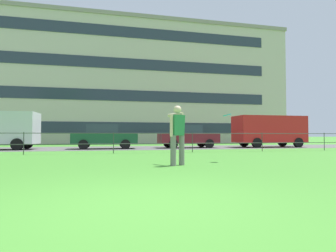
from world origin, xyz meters
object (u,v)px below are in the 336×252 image
car_maroon_center (188,136)px  panel_van_far_left (269,130)px  car_dark_green_far_right (104,137)px  apartment_building_background (111,89)px  frisbee (227,115)px  person_thrower (177,133)px

car_maroon_center → panel_van_far_left: bearing=-1.9°
car_dark_green_far_right → apartment_building_background: (0.87, 17.73, 5.87)m
panel_van_far_left → car_maroon_center: bearing=178.1°
frisbee → panel_van_far_left: size_ratio=0.07×
frisbee → car_dark_green_far_right: bearing=111.6°
car_maroon_center → apartment_building_background: apartment_building_background is taller
person_thrower → apartment_building_background: apartment_building_background is taller
panel_van_far_left → apartment_building_background: bearing=121.4°
apartment_building_background → panel_van_far_left: bearing=-58.6°
person_thrower → apartment_building_background: 28.92m
person_thrower → frisbee: (1.89, 0.79, 0.60)m
frisbee → car_dark_green_far_right: 10.56m
frisbee → apartment_building_background: apartment_building_background is taller
car_dark_green_far_right → apartment_building_background: size_ratio=0.10×
car_maroon_center → apartment_building_background: 19.07m
frisbee → car_maroon_center: size_ratio=0.08×
panel_van_far_left → apartment_building_background: (-10.81, 17.73, 5.38)m
frisbee → apartment_building_background: bearing=96.2°
person_thrower → car_dark_green_far_right: person_thrower is taller
person_thrower → panel_van_far_left: panel_van_far_left is taller
apartment_building_background → person_thrower: bearing=-87.7°
person_thrower → car_maroon_center: 11.37m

